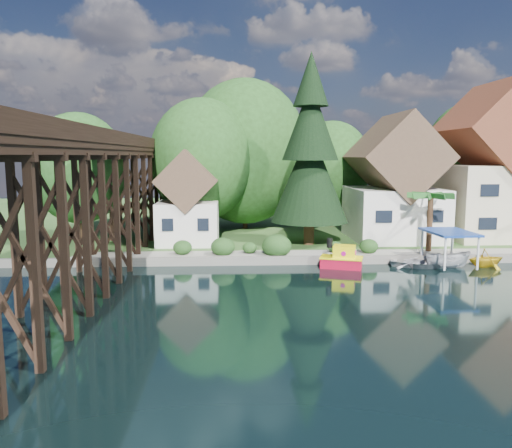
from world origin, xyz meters
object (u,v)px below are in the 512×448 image
object	(u,v)px
boat_white_a	(417,262)
boat_yellow	(486,257)
house_center	(492,172)
palm_tree	(431,197)
conifer	(310,153)
house_left	(394,187)
shed	(188,204)
trestle_bridge	(97,195)
tugboat	(342,259)
boat_canopy	(448,252)

from	to	relation	value
boat_white_a	boat_yellow	size ratio (longest dim) A/B	1.34
house_center	palm_tree	bearing A→B (deg)	-140.68
conifer	palm_tree	distance (m)	10.03
house_left	shed	size ratio (longest dim) A/B	1.40
palm_tree	boat_white_a	world-z (taller)	palm_tree
trestle_bridge	shed	size ratio (longest dim) A/B	5.63
house_center	tugboat	bearing A→B (deg)	-148.04
tugboat	boat_white_a	xyz separation A→B (m)	(5.38, 0.03, -0.25)
tugboat	boat_canopy	size ratio (longest dim) A/B	0.78
conifer	boat_white_a	size ratio (longest dim) A/B	4.23
trestle_bridge	boat_white_a	world-z (taller)	trestle_bridge
tugboat	boat_yellow	distance (m)	10.29
conifer	boat_canopy	size ratio (longest dim) A/B	3.70
house_left	boat_yellow	distance (m)	11.03
trestle_bridge	tugboat	distance (m)	17.16
boat_white_a	trestle_bridge	bearing A→B (deg)	117.46
conifer	boat_canopy	bearing A→B (deg)	-39.15
boat_yellow	conifer	bearing A→B (deg)	48.25
shed	trestle_bridge	bearing A→B (deg)	-118.19
house_center	boat_white_a	size ratio (longest dim) A/B	3.77
shed	boat_yellow	xyz separation A→B (m)	(21.70, -7.90, -3.10)
shed	boat_canopy	xyz separation A→B (m)	(18.86, -8.12, -2.70)
house_left	conifer	bearing A→B (deg)	-162.59
shed	boat_yellow	bearing A→B (deg)	-20.01
shed	tugboat	distance (m)	14.15
house_center	shed	size ratio (longest dim) A/B	1.77
boat_white_a	boat_yellow	world-z (taller)	boat_yellow
trestle_bridge	conifer	bearing A→B (deg)	28.95
trestle_bridge	palm_tree	distance (m)	24.23
palm_tree	boat_white_a	bearing A→B (deg)	-123.77
palm_tree	boat_canopy	world-z (taller)	palm_tree
palm_tree	boat_yellow	xyz separation A→B (m)	(2.92, -3.18, -3.98)
trestle_bridge	palm_tree	size ratio (longest dim) A/B	9.17
house_center	boat_white_a	bearing A→B (deg)	-136.45
house_center	conifer	world-z (taller)	conifer
house_left	tugboat	distance (m)	12.19
house_left	house_center	bearing A→B (deg)	3.18
house_center	conifer	size ratio (longest dim) A/B	0.89
boat_white_a	boat_yellow	xyz separation A→B (m)	(4.90, -0.21, 0.34)
conifer	boat_canopy	distance (m)	13.24
tugboat	boat_canopy	world-z (taller)	boat_canopy
trestle_bridge	palm_tree	world-z (taller)	trestle_bridge
conifer	palm_tree	xyz separation A→B (m)	(8.70, -3.75, -3.31)
conifer	trestle_bridge	bearing A→B (deg)	-151.05
house_left	palm_tree	distance (m)	6.29
house_center	boat_yellow	size ratio (longest dim) A/B	5.05
boat_canopy	boat_yellow	distance (m)	2.88
trestle_bridge	boat_yellow	bearing A→B (deg)	3.05
conifer	boat_white_a	world-z (taller)	conifer
conifer	boat_yellow	size ratio (longest dim) A/B	5.68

